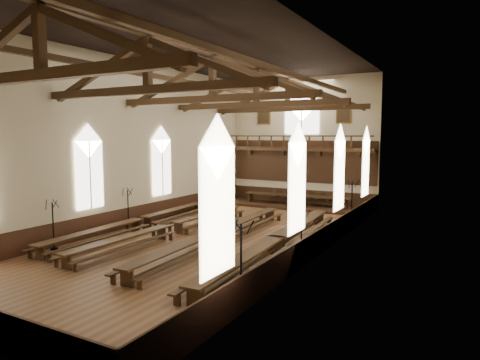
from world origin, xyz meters
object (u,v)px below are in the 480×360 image
(dais, at_px, (296,206))
(candelabrum_right_far, at_px, (351,211))
(refectory_row_b, at_px, (170,227))
(candelabrum_left_far, at_px, (204,199))
(high_table, at_px, (296,196))
(candelabrum_left_near, at_px, (54,234))
(candelabrum_right_near, at_px, (241,278))
(refectory_row_d, at_px, (276,241))
(candelabrum_right_mid, at_px, (301,245))
(candelabrum_left_mid, at_px, (128,217))
(refectory_row_c, at_px, (218,233))
(refectory_row_a, at_px, (141,221))

(dais, relative_size, candelabrum_right_far, 3.99)
(refectory_row_b, distance_m, candelabrum_left_far, 8.81)
(high_table, bearing_deg, refectory_row_b, -101.79)
(dais, xyz_separation_m, candelabrum_left_far, (-5.77, -3.97, 0.69))
(candelabrum_left_near, relative_size, candelabrum_right_near, 0.87)
(refectory_row_d, relative_size, high_table, 1.84)
(dais, xyz_separation_m, candelabrum_right_mid, (5.33, -12.91, 0.60))
(high_table, distance_m, candelabrum_left_near, 17.99)
(candelabrum_right_near, bearing_deg, high_table, 106.14)
(refectory_row_b, xyz_separation_m, high_table, (2.54, 12.16, 0.33))
(refectory_row_b, distance_m, high_table, 12.43)
(candelabrum_right_mid, xyz_separation_m, candelabrum_right_far, (0.00, 8.61, 0.17))
(candelabrum_left_far, xyz_separation_m, candelabrum_right_near, (11.10, -14.45, 0.07))
(candelabrum_left_far, relative_size, candelabrum_right_far, 0.90)
(candelabrum_left_near, relative_size, candelabrum_left_far, 0.95)
(candelabrum_left_mid, distance_m, candelabrum_right_far, 13.49)
(refectory_row_c, relative_size, candelabrum_left_far, 5.59)
(candelabrum_left_mid, height_order, candelabrum_right_near, candelabrum_right_near)
(refectory_row_c, xyz_separation_m, candelabrum_left_far, (-6.40, 8.32, 0.24))
(dais, height_order, candelabrum_left_mid, candelabrum_left_mid)
(dais, distance_m, candelabrum_right_mid, 13.98)
(candelabrum_left_far, xyz_separation_m, candelabrum_right_far, (11.10, -0.33, 0.08))
(high_table, distance_m, candelabrum_right_mid, 13.97)
(refectory_row_a, xyz_separation_m, candelabrum_right_near, (10.34, -6.72, 0.31))
(high_table, bearing_deg, candelabrum_right_near, -73.86)
(refectory_row_c, xyz_separation_m, candelabrum_right_near, (4.70, -6.13, 0.31))
(refectory_row_a, relative_size, candelabrum_left_near, 5.90)
(refectory_row_c, relative_size, high_table, 1.75)
(candelabrum_left_near, height_order, candelabrum_left_far, candelabrum_left_far)
(refectory_row_c, xyz_separation_m, candelabrum_right_mid, (4.70, -0.62, 0.15))
(candelabrum_left_far, bearing_deg, refectory_row_b, -68.48)
(refectory_row_b, bearing_deg, refectory_row_d, -2.39)
(candelabrum_left_mid, bearing_deg, candelabrum_left_far, 90.00)
(refectory_row_b, xyz_separation_m, refectory_row_d, (6.46, -0.27, 0.08))
(candelabrum_right_near, bearing_deg, refectory_row_b, 141.51)
(refectory_row_c, height_order, high_table, high_table)
(refectory_row_a, bearing_deg, candelabrum_left_mid, -160.78)
(candelabrum_right_near, relative_size, candelabrum_right_far, 0.98)
(candelabrum_right_near, bearing_deg, refectory_row_d, 103.24)
(refectory_row_d, relative_size, dais, 1.33)
(candelabrum_left_near, bearing_deg, candelabrum_left_mid, 90.00)
(candelabrum_left_near, xyz_separation_m, candelabrum_left_mid, (0.00, 5.07, 0.01))
(dais, bearing_deg, candelabrum_right_mid, -67.56)
(candelabrum_right_near, height_order, candelabrum_right_far, candelabrum_right_far)
(refectory_row_a, height_order, candelabrum_right_far, candelabrum_right_far)
(candelabrum_right_mid, height_order, candelabrum_right_far, candelabrum_right_far)
(high_table, height_order, candelabrum_right_mid, candelabrum_right_mid)
(refectory_row_a, height_order, refectory_row_c, refectory_row_c)
(dais, bearing_deg, refectory_row_c, -87.06)
(refectory_row_d, bearing_deg, candelabrum_left_near, -154.59)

